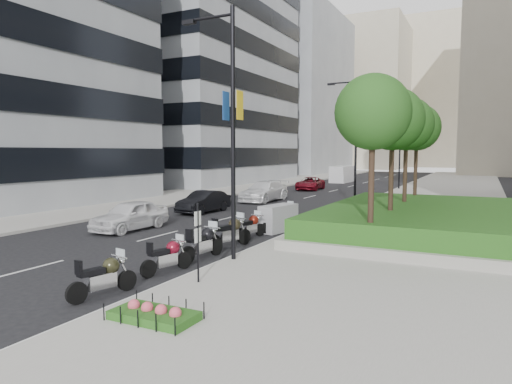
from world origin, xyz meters
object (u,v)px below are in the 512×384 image
Objects in this scene: parking_sign at (198,238)px; motorcycle_5 at (278,218)px; lamp_post_2 at (398,141)px; car_b at (204,202)px; lamp_post_1 at (354,136)px; motorcycle_1 at (168,256)px; car_d at (310,184)px; lamp_post_0 at (229,121)px; motorcycle_4 at (251,226)px; delivery_van at (342,175)px; motorcycle_6 at (285,214)px; car_c at (264,191)px; motorcycle_3 at (230,232)px; motorcycle_0 at (104,277)px; car_a at (130,215)px; motorcycle_2 at (203,243)px.

motorcycle_5 is (-1.65, 9.58, -0.78)m from parking_sign.
car_b is (-8.29, -24.03, -4.35)m from lamp_post_2.
lamp_post_1 reaches higher than motorcycle_1.
lamp_post_0 is at bearing -79.63° from car_d.
motorcycle_1 is at bearing -167.55° from motorcycle_4.
lamp_post_0 is 1.78× the size of delivery_van.
motorcycle_1 is 0.43× the size of car_d.
car_c reaches higher than motorcycle_6.
delivery_van is at bearing 23.33° from motorcycle_5.
motorcycle_3 reaches higher than motorcycle_6.
motorcycle_4 is at bearing 105.75° from parking_sign.
lamp_post_1 is at bearing -12.00° from car_c.
car_c reaches higher than motorcycle_0.
delivery_van is (-7.11, 39.56, 0.42)m from motorcycle_4.
parking_sign is (0.66, -20.00, -3.61)m from lamp_post_1.
car_c is (0.19, 15.35, 0.04)m from car_a.
motorcycle_3 is 17.94m from car_c.
motorcycle_6 is 8.20m from car_a.
motorcycle_0 is 49.51m from delivery_van.
parking_sign is at bearing -54.75° from car_b.
lamp_post_2 is 10.12m from car_d.
lamp_post_2 reaches higher than motorcycle_1.
car_c is (-6.64, 21.14, 0.25)m from motorcycle_1.
lamp_post_1 and lamp_post_2 have the same top height.
motorcycle_4 is 9.45m from car_b.
car_b is at bearing -91.28° from car_c.
car_c is (-6.47, 16.73, 0.16)m from motorcycle_3.
motorcycle_6 is 11.94m from car_c.
car_d is at bearing 28.29° from motorcycle_5.
car_d is at bearing 104.77° from lamp_post_0.
parking_sign reaches higher than motorcycle_2.
motorcycle_6 is (-0.28, 6.52, -0.07)m from motorcycle_3.
lamp_post_1 is 18.00m from lamp_post_2.
motorcycle_4 is at bearing 8.59° from car_a.
motorcycle_4 is at bearing 14.53° from motorcycle_0.
car_b is at bearing 41.57° from motorcycle_1.
car_c is (-7.76, 19.00, -4.26)m from lamp_post_0.
lamp_post_1 is at bearing 12.22° from motorcycle_3.
motorcycle_3 is 0.53× the size of car_a.
lamp_post_1 is 1.78× the size of delivery_van.
motorcycle_2 is at bearing -91.85° from lamp_post_2.
motorcycle_3 is at bearing 13.88° from motorcycle_0.
delivery_van is (-0.60, 40.36, 0.22)m from car_a.
car_a is (-6.66, 1.38, 0.12)m from motorcycle_3.
lamp_post_1 is 16.12m from car_a.
car_d reaches higher than motorcycle_1.
lamp_post_2 is at bearing 11.05° from motorcycle_0.
motorcycle_3 is 11.16m from car_b.
motorcycle_4 is (-1.45, 4.46, -4.50)m from lamp_post_0.
parking_sign is 7.80m from motorcycle_4.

